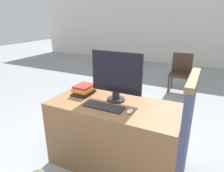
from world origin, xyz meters
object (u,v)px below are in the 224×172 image
object	(u,v)px
keyboard	(104,107)
mouse	(130,111)
monitor	(116,76)
far_chair	(181,71)
book_stack	(84,89)

from	to	relation	value
keyboard	mouse	distance (m)	0.28
monitor	far_chair	distance (m)	2.84
monitor	mouse	bearing A→B (deg)	-40.36
keyboard	mouse	xyz separation A→B (m)	(0.28, 0.01, 0.01)
book_stack	far_chair	xyz separation A→B (m)	(0.73, 2.76, -0.35)
book_stack	far_chair	bearing A→B (deg)	75.25
mouse	monitor	bearing A→B (deg)	139.64
keyboard	book_stack	distance (m)	0.45
keyboard	book_stack	world-z (taller)	book_stack
keyboard	far_chair	bearing A→B (deg)	83.45
far_chair	keyboard	bearing A→B (deg)	-117.63
monitor	keyboard	world-z (taller)	monitor
book_stack	far_chair	world-z (taller)	book_stack
mouse	far_chair	bearing A→B (deg)	88.82
mouse	book_stack	size ratio (longest dim) A/B	0.35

